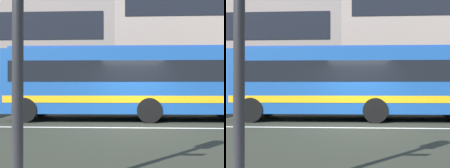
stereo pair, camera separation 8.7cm
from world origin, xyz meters
TOP-DOWN VIEW (x-y plane):
  - ground_plane at (0.00, 0.00)m, footprint 160.00×160.00m
  - lane_centre_line at (0.00, 0.00)m, footprint 60.00×0.16m
  - hedge_row_far at (3.11, 6.09)m, footprint 12.99×1.10m
  - apartment_block_left at (-11.13, 14.11)m, footprint 20.22×10.06m
  - apartment_block_right at (7.98, 14.11)m, footprint 18.00×10.06m
  - transit_bus at (-0.04, 2.38)m, footprint 10.75×2.66m

SIDE VIEW (x-z plane):
  - ground_plane at x=0.00m, z-range 0.00..0.00m
  - lane_centre_line at x=0.00m, z-range 0.00..0.01m
  - hedge_row_far at x=3.11m, z-range 0.00..0.94m
  - transit_bus at x=-0.04m, z-range 0.16..3.28m
  - apartment_block_left at x=-11.13m, z-range 0.00..9.93m
  - apartment_block_right at x=7.98m, z-range 0.00..13.25m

